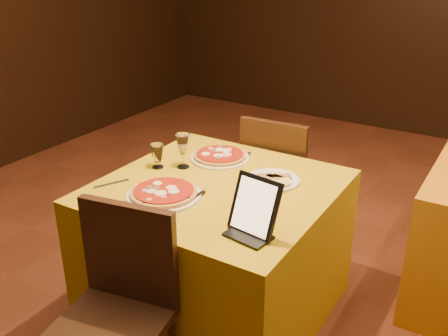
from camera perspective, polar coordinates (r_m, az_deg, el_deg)
The scene contains 13 objects.
floor at distance 2.79m, azimuth 4.72°, elevation -17.17°, with size 6.00×7.00×0.01m, color #5E2D19.
main_table at distance 2.65m, azimuth -0.70°, elevation -9.28°, with size 1.10×1.10×0.75m, color #B8960B.
chair_main_near at distance 2.10m, azimuth -13.08°, elevation -17.39°, with size 0.41×0.41×0.91m, color black, non-canonical shape.
chair_main_far at distance 3.22m, azimuth 6.80°, elevation -1.52°, with size 0.37×0.37×0.91m, color black, non-canonical shape.
pizza_near at distance 2.36m, azimuth -6.89°, elevation -2.93°, with size 0.35×0.35×0.03m.
pizza_far at distance 2.76m, azimuth -0.48°, elevation 1.30°, with size 0.32×0.32×0.03m.
cutlet_dish at distance 2.51m, azimuth 5.57°, elevation -1.26°, with size 0.27×0.27×0.03m.
wine_glass at distance 2.63m, azimuth -4.73°, elevation 1.97°, with size 0.08×0.08×0.19m, color #F2DF8A, non-canonical shape.
water_glass at distance 2.66m, azimuth -7.64°, elevation 1.34°, with size 0.07×0.07×0.13m, color white, non-canonical shape.
tablet at distance 2.01m, azimuth 3.54°, elevation -4.36°, with size 0.21×0.02×0.24m, color black.
knife at distance 2.29m, azimuth -3.94°, elevation -4.06°, with size 0.20×0.02×0.01m, color #BCBAC2.
fork_near at distance 2.53m, azimuth -12.69°, elevation -1.77°, with size 0.18×0.02×0.01m, color silver.
fork_far at distance 2.78m, azimuth 2.61°, elevation 1.17°, with size 0.17×0.02×0.01m, color #B9B9C0.
Camera 1 is at (0.92, -1.90, 1.81)m, focal length 40.00 mm.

